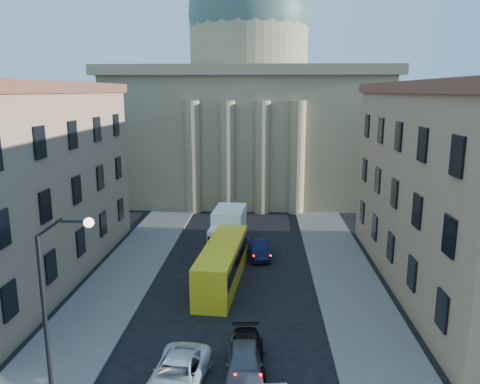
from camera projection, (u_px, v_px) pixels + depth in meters
The scene contains 12 objects.
sidewalk_left at pixel (104, 303), 31.49m from camera, with size 5.00×60.00×0.15m, color #5E5C56.
sidewalk_right at pixel (358, 309), 30.65m from camera, with size 5.00×60.00×0.15m, color #5E5C56.
church at pixel (248, 107), 65.15m from camera, with size 68.02×28.76×36.60m.
building_left at pixel (2, 183), 34.26m from camera, with size 11.60×26.60×14.70m.
building_right at pixel (476, 188), 32.59m from camera, with size 11.60×26.60×14.70m.
street_lamp at pixel (54, 295), 20.55m from camera, with size 2.62×0.44×8.83m.
car_left_mid at pixel (177, 376), 22.32m from camera, with size 2.47×5.35×1.49m, color white.
car_right_mid at pixel (247, 353), 24.37m from camera, with size 1.84×4.52×1.31m, color black.
car_right_far at pixel (244, 363), 23.32m from camera, with size 1.86×4.63×1.58m, color #4F5054.
car_right_distant at pixel (259, 249), 40.29m from camera, with size 1.58×4.52×1.49m, color black.
city_bus at pixel (222, 262), 34.64m from camera, with size 3.30×10.77×2.99m.
box_truck at pixel (228, 231), 41.92m from camera, with size 3.06×6.76×3.62m.
Camera 1 is at (2.15, -10.69, 14.05)m, focal length 35.00 mm.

